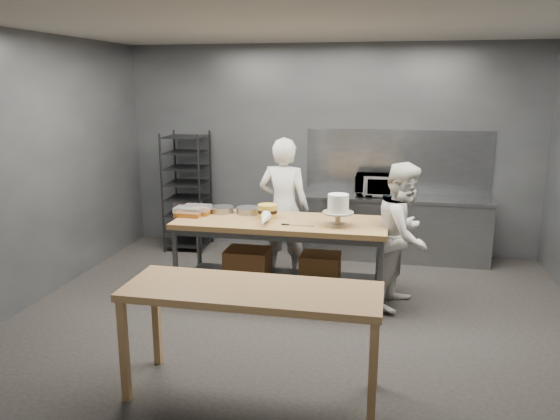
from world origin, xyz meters
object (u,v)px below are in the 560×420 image
chef_right (403,235)px  microwave (375,185)px  work_table (280,249)px  speed_rack (187,192)px  near_counter (252,298)px  chef_behind (284,208)px  frosted_cake_stand (338,206)px  layer_cake (267,211)px

chef_right → microwave: (-0.37, 1.69, 0.24)m
work_table → speed_rack: 2.41m
near_counter → chef_right: size_ratio=1.24×
work_table → chef_behind: 0.77m
work_table → near_counter: work_table is taller
speed_rack → near_counter: bearing=-62.2°
work_table → speed_rack: (-1.75, 1.64, 0.28)m
frosted_cake_stand → chef_right: bearing=12.2°
work_table → chef_right: (1.38, 0.03, 0.24)m
speed_rack → chef_behind: chef_behind is taller
speed_rack → frosted_cake_stand: 3.01m
chef_behind → frosted_cake_stand: size_ratio=5.10×
near_counter → chef_behind: chef_behind is taller
layer_cake → speed_rack: bearing=135.2°
chef_behind → microwave: chef_behind is taller
microwave → layer_cake: 2.03m
chef_right → work_table: bearing=111.5°
microwave → frosted_cake_stand: frosted_cake_stand is taller
work_table → near_counter: 2.09m
work_table → chef_behind: bearing=97.5°
frosted_cake_stand → layer_cake: frosted_cake_stand is taller
speed_rack → layer_cake: speed_rack is taller
work_table → chef_right: 1.40m
speed_rack → microwave: bearing=1.7°
work_table → speed_rack: speed_rack is taller
chef_behind → frosted_cake_stand: chef_behind is taller
speed_rack → layer_cake: 2.24m
near_counter → chef_right: (1.18, 2.10, -0.00)m
frosted_cake_stand → layer_cake: size_ratio=1.59×
near_counter → layer_cake: bearing=99.7°
chef_behind → chef_right: 1.62m
work_table → chef_right: size_ratio=1.48×
work_table → speed_rack: size_ratio=1.37×
work_table → microwave: bearing=59.6°
work_table → microwave: 2.05m
frosted_cake_stand → near_counter: bearing=-103.6°
work_table → near_counter: (0.20, -2.07, 0.24)m
microwave → frosted_cake_stand: 1.88m
speed_rack → frosted_cake_stand: speed_rack is taller
chef_right → layer_cake: chef_right is taller
near_counter → layer_cake: 2.17m
chef_behind → chef_right: (1.47, -0.67, -0.09)m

